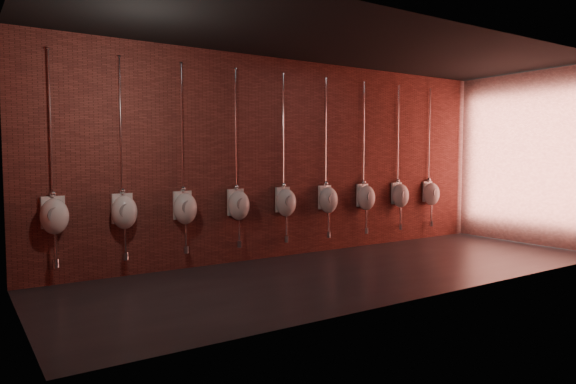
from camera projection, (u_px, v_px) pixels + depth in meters
name	position (u px, v px, depth m)	size (l,w,h in m)	color
ground	(355.00, 271.00, 7.32)	(8.50, 8.50, 0.00)	black
room_shell	(356.00, 129.00, 7.18)	(8.54, 3.04, 3.22)	black
urinal_0	(54.00, 215.00, 6.37)	(0.39, 0.35, 2.71)	silver
urinal_1	(124.00, 211.00, 6.84)	(0.39, 0.35, 2.71)	silver
urinal_2	(185.00, 207.00, 7.31)	(0.39, 0.35, 2.71)	silver
urinal_3	(239.00, 204.00, 7.79)	(0.39, 0.35, 2.71)	silver
urinal_4	(286.00, 201.00, 8.26)	(0.39, 0.35, 2.71)	silver
urinal_5	(328.00, 199.00, 8.73)	(0.39, 0.35, 2.71)	silver
urinal_6	(366.00, 197.00, 9.20)	(0.39, 0.35, 2.71)	silver
urinal_7	(400.00, 195.00, 9.68)	(0.39, 0.35, 2.71)	silver
urinal_8	(431.00, 193.00, 10.15)	(0.39, 0.35, 2.71)	silver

